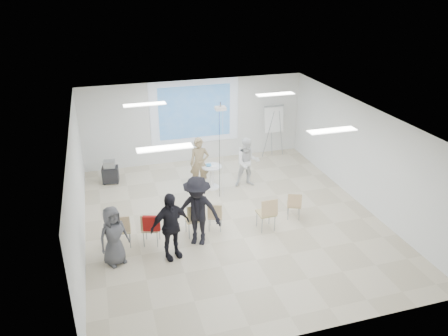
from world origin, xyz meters
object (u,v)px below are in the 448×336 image
object	(u,v)px
pedestal_table	(212,175)
chair_right_inner	(267,212)
chair_left_inner	(195,217)
audience_mid	(197,207)
chair_right_far	(294,203)
audience_left	(170,222)
chair_center	(215,215)
chair_left_mid	(150,227)
laptop	(194,217)
av_cart	(110,173)
flipchart_easel	(274,119)
audience_outer	(113,233)
player_left	(199,160)
chair_far_left	(122,228)
player_right	(248,160)

from	to	relation	value
pedestal_table	chair_right_inner	world-z (taller)	chair_right_inner
chair_left_inner	audience_mid	world-z (taller)	audience_mid
chair_right_far	audience_left	world-z (taller)	audience_left
chair_left_inner	chair_center	distance (m)	0.60
chair_left_mid	laptop	world-z (taller)	chair_left_mid
av_cart	chair_right_far	bearing A→B (deg)	-31.03
chair_center	chair_left_mid	bearing A→B (deg)	-153.14
chair_left_mid	flipchart_easel	size ratio (longest dim) A/B	0.46
chair_left_inner	audience_outer	distance (m)	2.19
player_left	av_cart	xyz separation A→B (m)	(-2.76, 1.19, -0.60)
chair_far_left	flipchart_easel	xyz separation A→B (m)	(5.93, 4.56, 0.91)
audience_left	audience_mid	bearing A→B (deg)	11.39
player_right	audience_outer	xyz separation A→B (m)	(-4.40, -3.06, -0.06)
player_right	audience_left	world-z (taller)	audience_left
chair_right_far	audience_mid	bearing A→B (deg)	-149.78
pedestal_table	audience_mid	size ratio (longest dim) A/B	0.38
audience_mid	audience_outer	size ratio (longest dim) A/B	1.26
audience_outer	chair_left_mid	bearing A→B (deg)	2.31
chair_left_mid	chair_right_inner	distance (m)	3.10
player_left	chair_far_left	world-z (taller)	player_left
chair_center	audience_outer	size ratio (longest dim) A/B	0.48
player_left	player_right	world-z (taller)	player_left
audience_outer	audience_mid	bearing A→B (deg)	-19.13
player_left	audience_mid	xyz separation A→B (m)	(-0.79, -3.08, 0.10)
player_left	av_cart	distance (m)	3.06
audience_left	flipchart_easel	world-z (taller)	audience_left
chair_left_mid	laptop	distance (m)	1.18
chair_far_left	audience_mid	world-z (taller)	audience_mid
chair_left_mid	player_left	bearing A→B (deg)	72.75
flipchart_easel	player_right	bearing A→B (deg)	-129.45
audience_left	audience_mid	world-z (taller)	audience_mid
chair_left_inner	chair_center	bearing A→B (deg)	10.14
player_right	chair_right_far	bearing A→B (deg)	-69.27
laptop	audience_mid	bearing A→B (deg)	89.59
chair_left_mid	chair_center	xyz separation A→B (m)	(1.75, 0.22, -0.06)
audience_left	audience_outer	bearing A→B (deg)	157.00
player_right	chair_left_mid	bearing A→B (deg)	-136.24
player_left	chair_left_mid	xyz separation A→B (m)	(-1.97, -2.84, -0.42)
chair_far_left	chair_right_inner	world-z (taller)	chair_right_inner
chair_right_inner	audience_left	bearing A→B (deg)	-171.90
chair_left_inner	chair_right_inner	distance (m)	1.95
player_right	flipchart_easel	world-z (taller)	flipchart_easel
player_left	audience_mid	size ratio (longest dim) A/B	0.91
chair_left_mid	audience_mid	xyz separation A→B (m)	(1.17, -0.24, 0.52)
pedestal_table	chair_far_left	bearing A→B (deg)	-139.58
audience_mid	flipchart_easel	xyz separation A→B (m)	(4.06, 4.91, 0.39)
audience_mid	chair_left_inner	bearing A→B (deg)	119.01
chair_center	flipchart_easel	bearing A→B (deg)	71.65
audience_outer	av_cart	distance (m)	4.57
audience_left	chair_far_left	bearing A→B (deg)	128.49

